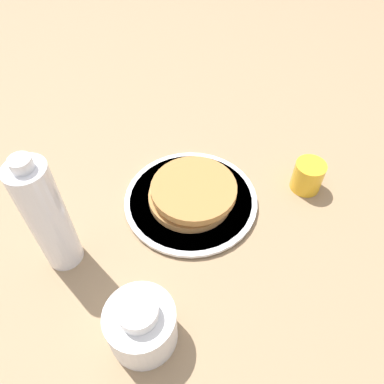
{
  "coord_description": "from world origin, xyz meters",
  "views": [
    {
      "loc": [
        0.46,
        0.18,
        0.59
      ],
      "look_at": [
        0.02,
        0.0,
        0.03
      ],
      "focal_mm": 35.0,
      "sensor_mm": 36.0,
      "label": 1
    }
  ],
  "objects_px": {
    "plate": "(192,200)",
    "juice_glass": "(308,176)",
    "pancake_stack": "(192,192)",
    "cream_jug": "(141,325)",
    "water_bottle_near": "(48,218)"
  },
  "relations": [
    {
      "from": "plate",
      "to": "juice_glass",
      "type": "distance_m",
      "value": 0.24
    },
    {
      "from": "pancake_stack",
      "to": "cream_jug",
      "type": "relative_size",
      "value": 1.69
    },
    {
      "from": "pancake_stack",
      "to": "juice_glass",
      "type": "relative_size",
      "value": 2.73
    },
    {
      "from": "cream_jug",
      "to": "pancake_stack",
      "type": "bearing_deg",
      "value": -173.49
    },
    {
      "from": "plate",
      "to": "pancake_stack",
      "type": "xyz_separation_m",
      "value": [
        -0.0,
        -0.0,
        0.03
      ]
    },
    {
      "from": "juice_glass",
      "to": "pancake_stack",
      "type": "bearing_deg",
      "value": -57.96
    },
    {
      "from": "cream_jug",
      "to": "water_bottle_near",
      "type": "height_order",
      "value": "water_bottle_near"
    },
    {
      "from": "pancake_stack",
      "to": "plate",
      "type": "bearing_deg",
      "value": 71.73
    },
    {
      "from": "cream_jug",
      "to": "juice_glass",
      "type": "bearing_deg",
      "value": 156.85
    },
    {
      "from": "cream_jug",
      "to": "water_bottle_near",
      "type": "bearing_deg",
      "value": -111.22
    },
    {
      "from": "plate",
      "to": "juice_glass",
      "type": "height_order",
      "value": "juice_glass"
    },
    {
      "from": "juice_glass",
      "to": "cream_jug",
      "type": "relative_size",
      "value": 0.62
    },
    {
      "from": "cream_jug",
      "to": "plate",
      "type": "bearing_deg",
      "value": -173.72
    },
    {
      "from": "pancake_stack",
      "to": "water_bottle_near",
      "type": "height_order",
      "value": "water_bottle_near"
    },
    {
      "from": "plate",
      "to": "juice_glass",
      "type": "relative_size",
      "value": 4.08
    }
  ]
}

